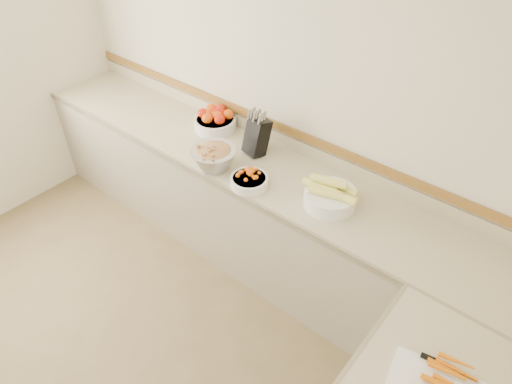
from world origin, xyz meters
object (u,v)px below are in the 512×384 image
Objects in this scene: corn_bowl at (330,195)px; knife_block at (257,135)px; tomato_bowl at (215,120)px; cherry_tomato_bowl at (249,180)px; rhubarb_bowl at (214,156)px.

knife_block is at bearing 167.64° from corn_bowl.
knife_block is 0.47m from tomato_bowl.
knife_block is at bearing -6.68° from tomato_bowl.
cherry_tomato_bowl is 0.54m from corn_bowl.
tomato_bowl is at bearing 173.32° from knife_block.
corn_bowl reaches higher than tomato_bowl.
corn_bowl is (0.51, 0.17, 0.03)m from cherry_tomato_bowl.
knife_block reaches higher than corn_bowl.
rhubarb_bowl reaches higher than cherry_tomato_bowl.
rhubarb_bowl is (0.35, -0.38, 0.02)m from tomato_bowl.
rhubarb_bowl is at bearing -168.15° from corn_bowl.
cherry_tomato_bowl is (0.67, -0.38, -0.03)m from tomato_bowl.
corn_bowl reaches higher than rhubarb_bowl.
knife_block is 1.11× the size of rhubarb_bowl.
tomato_bowl is 1.20m from corn_bowl.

